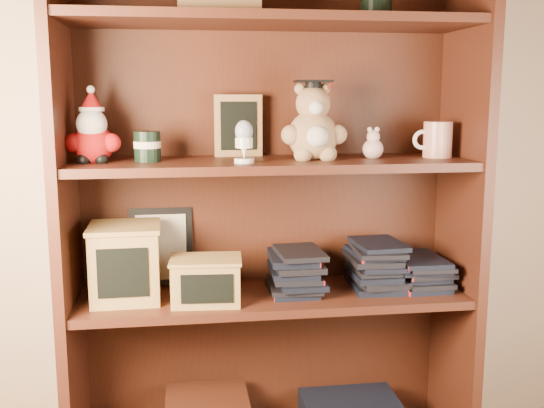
{
  "coord_description": "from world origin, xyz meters",
  "views": [
    {
      "loc": [
        -0.32,
        -0.51,
        1.14
      ],
      "look_at": [
        -0.06,
        1.3,
        0.82
      ],
      "focal_mm": 42.0,
      "sensor_mm": 36.0,
      "label": 1
    }
  ],
  "objects_px": {
    "teacher_mug": "(437,140)",
    "treats_box": "(126,262)",
    "grad_teddy_bear": "(313,129)",
    "bookcase": "(269,215)"
  },
  "relations": [
    {
      "from": "teacher_mug",
      "to": "grad_teddy_bear",
      "type": "bearing_deg",
      "value": -178.93
    },
    {
      "from": "treats_box",
      "to": "bookcase",
      "type": "bearing_deg",
      "value": 6.95
    },
    {
      "from": "bookcase",
      "to": "treats_box",
      "type": "height_order",
      "value": "bookcase"
    },
    {
      "from": "bookcase",
      "to": "treats_box",
      "type": "relative_size",
      "value": 7.3
    },
    {
      "from": "bookcase",
      "to": "teacher_mug",
      "type": "xyz_separation_m",
      "value": [
        0.5,
        -0.05,
        0.22
      ]
    },
    {
      "from": "bookcase",
      "to": "grad_teddy_bear",
      "type": "height_order",
      "value": "bookcase"
    },
    {
      "from": "grad_teddy_bear",
      "to": "teacher_mug",
      "type": "distance_m",
      "value": 0.38
    },
    {
      "from": "teacher_mug",
      "to": "bookcase",
      "type": "bearing_deg",
      "value": 174.22
    },
    {
      "from": "teacher_mug",
      "to": "treats_box",
      "type": "height_order",
      "value": "teacher_mug"
    },
    {
      "from": "treats_box",
      "to": "grad_teddy_bear",
      "type": "bearing_deg",
      "value": -0.64
    }
  ]
}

